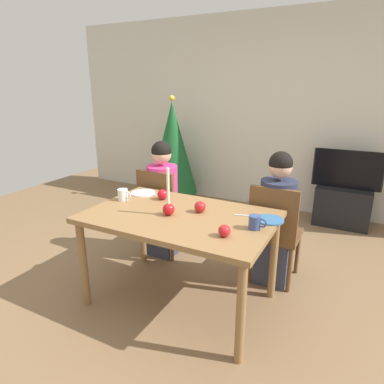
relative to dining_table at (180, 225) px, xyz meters
name	(u,v)px	position (x,y,z in m)	size (l,w,h in m)	color
ground_plane	(181,300)	(0.00, 0.00, -0.67)	(7.68, 7.68, 0.00)	brown
back_wall	(274,114)	(0.00, 2.60, 0.63)	(6.40, 0.10, 2.60)	beige
dining_table	(180,225)	(0.00, 0.00, 0.00)	(1.40, 0.90, 0.75)	olive
chair_left	(161,207)	(-0.56, 0.61, -0.15)	(0.40, 0.40, 0.90)	brown
chair_right	(275,229)	(0.58, 0.61, -0.15)	(0.40, 0.40, 0.90)	brown
person_left_child	(163,201)	(-0.56, 0.64, -0.10)	(0.30, 0.30, 1.17)	#33384C
person_right_child	(276,221)	(0.58, 0.64, -0.10)	(0.30, 0.30, 1.17)	#33384C
tv_stand	(342,206)	(1.02, 2.30, -0.43)	(0.64, 0.40, 0.48)	black
tv	(348,169)	(1.02, 2.30, 0.04)	(0.79, 0.05, 0.46)	black
christmas_tree	(173,148)	(-1.32, 2.13, 0.13)	(0.71, 0.71, 1.54)	brown
candle_centerpiece	(169,206)	(-0.07, -0.05, 0.16)	(0.09, 0.09, 0.36)	red
plate_left	(143,193)	(-0.54, 0.29, 0.09)	(0.22, 0.22, 0.01)	white
plate_right	(270,220)	(0.63, 0.19, 0.09)	(0.20, 0.20, 0.01)	teal
mug_left	(123,195)	(-0.58, 0.07, 0.13)	(0.13, 0.08, 0.10)	white
mug_right	(255,223)	(0.58, 0.00, 0.13)	(0.13, 0.08, 0.10)	#33477F
fork_left	(159,196)	(-0.37, 0.29, 0.09)	(0.18, 0.01, 0.01)	silver
fork_right	(246,216)	(0.46, 0.19, 0.09)	(0.18, 0.01, 0.01)	silver
apple_near_candle	(200,207)	(0.11, 0.11, 0.13)	(0.09, 0.09, 0.09)	red
apple_by_left_plate	(163,194)	(-0.30, 0.24, 0.13)	(0.09, 0.09, 0.09)	red
apple_by_right_mug	(224,231)	(0.44, -0.21, 0.12)	(0.08, 0.08, 0.08)	red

